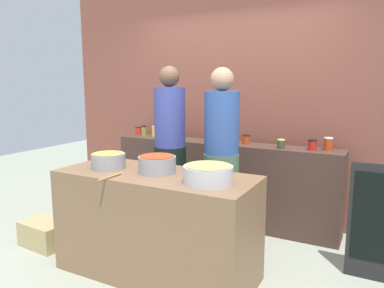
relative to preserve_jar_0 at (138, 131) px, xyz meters
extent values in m
plane|color=gray|center=(1.23, -1.15, -1.01)|extent=(12.00, 12.00, 0.00)
cube|color=brown|center=(1.23, 0.30, 0.49)|extent=(4.80, 0.12, 3.00)
cube|color=#412D25|center=(1.23, -0.05, -0.53)|extent=(2.70, 0.36, 0.96)
cube|color=brown|center=(1.23, -1.45, -0.56)|extent=(1.70, 0.70, 0.90)
cylinder|color=red|center=(0.00, 0.00, -0.01)|extent=(0.08, 0.08, 0.10)
cylinder|color=black|center=(0.00, 0.00, 0.05)|extent=(0.08, 0.08, 0.01)
cylinder|color=olive|center=(0.15, -0.09, 0.01)|extent=(0.06, 0.06, 0.13)
cylinder|color=black|center=(0.15, -0.09, 0.08)|extent=(0.07, 0.07, 0.01)
cylinder|color=yellow|center=(0.27, 0.00, 0.00)|extent=(0.08, 0.08, 0.12)
cylinder|color=#D6C666|center=(0.27, 0.00, 0.07)|extent=(0.09, 0.09, 0.01)
cylinder|color=#9A5022|center=(0.49, -0.02, 0.00)|extent=(0.08, 0.08, 0.11)
cylinder|color=silver|center=(0.49, -0.02, 0.06)|extent=(0.08, 0.08, 0.01)
cylinder|color=orange|center=(0.60, -0.04, 0.00)|extent=(0.08, 0.08, 0.10)
cylinder|color=#D6C666|center=(0.60, -0.04, 0.06)|extent=(0.08, 0.08, 0.01)
cylinder|color=#36602D|center=(1.07, -0.07, 0.01)|extent=(0.09, 0.09, 0.13)
cylinder|color=black|center=(1.07, -0.07, 0.08)|extent=(0.09, 0.09, 0.02)
cylinder|color=#B73913|center=(1.52, -0.03, -0.01)|extent=(0.08, 0.08, 0.10)
cylinder|color=black|center=(1.52, -0.03, 0.05)|extent=(0.09, 0.09, 0.01)
cylinder|color=#354623|center=(1.94, -0.12, -0.01)|extent=(0.08, 0.08, 0.09)
cylinder|color=#D6C666|center=(1.94, -0.12, 0.04)|extent=(0.08, 0.08, 0.01)
cylinder|color=red|center=(2.25, -0.06, -0.01)|extent=(0.09, 0.09, 0.10)
cylinder|color=black|center=(2.25, -0.06, 0.05)|extent=(0.09, 0.09, 0.01)
cylinder|color=#AE3913|center=(2.39, 0.00, 0.01)|extent=(0.09, 0.09, 0.12)
cylinder|color=silver|center=(2.39, 0.00, 0.07)|extent=(0.09, 0.09, 0.01)
cylinder|color=gray|center=(0.77, -1.49, -0.05)|extent=(0.30, 0.30, 0.13)
cylinder|color=#BB9945|center=(0.77, -1.49, 0.02)|extent=(0.28, 0.28, 0.00)
cylinder|color=gray|center=(1.23, -1.42, -0.04)|extent=(0.32, 0.32, 0.14)
cylinder|color=#9C3B1B|center=(1.23, -1.42, 0.03)|extent=(0.29, 0.29, 0.00)
cylinder|color=#B7B7BC|center=(1.76, -1.52, -0.05)|extent=(0.38, 0.38, 0.14)
cylinder|color=tan|center=(1.76, -1.52, 0.03)|extent=(0.35, 0.35, 0.00)
cylinder|color=#9E703D|center=(1.00, -1.75, -0.10)|extent=(0.02, 0.26, 0.02)
cylinder|color=black|center=(0.94, -0.74, -0.51)|extent=(0.33, 0.33, 0.99)
cylinder|color=#394491|center=(0.94, -0.74, 0.29)|extent=(0.32, 0.32, 0.61)
sphere|color=brown|center=(0.94, -0.74, 0.70)|extent=(0.21, 0.21, 0.21)
cylinder|color=#466346|center=(1.53, -0.75, -0.53)|extent=(0.34, 0.34, 0.97)
cylinder|color=#2F4D90|center=(1.53, -0.75, 0.26)|extent=(0.33, 0.33, 0.60)
sphere|color=tan|center=(1.53, -0.75, 0.67)|extent=(0.22, 0.22, 0.22)
cube|color=tan|center=(-0.08, -1.52, -0.89)|extent=(0.50, 0.35, 0.25)
cube|color=black|center=(2.91, -0.68, -0.51)|extent=(0.47, 0.04, 1.00)
cube|color=black|center=(2.91, -0.70, -0.46)|extent=(0.40, 0.01, 0.76)
camera|label=1|loc=(2.90, -3.93, 0.64)|focal=34.36mm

